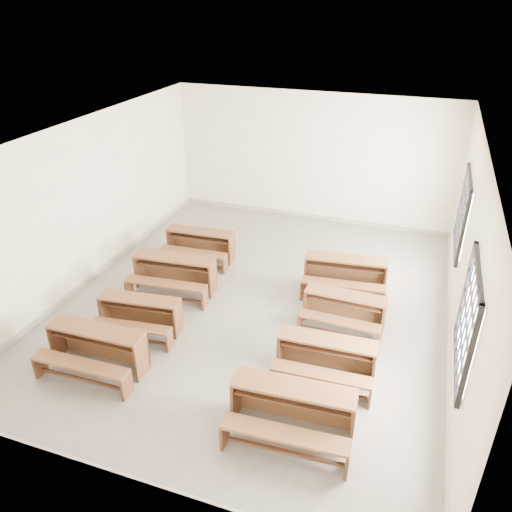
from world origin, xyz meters
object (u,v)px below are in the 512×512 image
(desk_set_6, at_px, (344,308))
(desk_set_3, at_px, (200,243))
(desk_set_1, at_px, (139,312))
(desk_set_2, at_px, (174,271))
(desk_set_0, at_px, (96,346))
(desk_set_4, at_px, (292,407))
(desk_set_5, at_px, (326,356))
(desk_set_7, at_px, (345,272))

(desk_set_6, bearing_deg, desk_set_3, 158.86)
(desk_set_1, bearing_deg, desk_set_2, 85.17)
(desk_set_0, relative_size, desk_set_2, 0.95)
(desk_set_0, bearing_deg, desk_set_4, -5.82)
(desk_set_0, bearing_deg, desk_set_6, 33.25)
(desk_set_4, xyz_separation_m, desk_set_5, (0.19, 1.23, -0.04))
(desk_set_2, xyz_separation_m, desk_set_6, (3.36, -0.10, -0.05))
(desk_set_0, relative_size, desk_set_7, 0.95)
(desk_set_7, bearing_deg, desk_set_2, -167.13)
(desk_set_1, xyz_separation_m, desk_set_5, (3.29, -0.10, 0.02))
(desk_set_1, xyz_separation_m, desk_set_7, (3.12, 2.46, 0.05))
(desk_set_1, xyz_separation_m, desk_set_4, (3.10, -1.33, 0.06))
(desk_set_3, relative_size, desk_set_5, 1.00)
(desk_set_2, height_order, desk_set_6, desk_set_2)
(desk_set_2, height_order, desk_set_7, desk_set_2)
(desk_set_4, bearing_deg, desk_set_7, 86.82)
(desk_set_1, xyz_separation_m, desk_set_6, (3.32, 1.29, -0.00))
(desk_set_5, bearing_deg, desk_set_4, -100.91)
(desk_set_1, relative_size, desk_set_3, 0.98)
(desk_set_4, distance_m, desk_set_5, 1.24)
(desk_set_1, height_order, desk_set_4, desk_set_4)
(desk_set_0, relative_size, desk_set_1, 1.06)
(desk_set_2, relative_size, desk_set_5, 1.09)
(desk_set_3, xyz_separation_m, desk_set_7, (3.24, -0.29, 0.03))
(desk_set_5, relative_size, desk_set_6, 1.06)
(desk_set_0, distance_m, desk_set_3, 3.81)
(desk_set_3, height_order, desk_set_7, desk_set_7)
(desk_set_0, distance_m, desk_set_4, 3.23)
(desk_set_6, bearing_deg, desk_set_1, -156.98)
(desk_set_4, bearing_deg, desk_set_1, 153.87)
(desk_set_4, bearing_deg, desk_set_6, 82.37)
(desk_set_0, bearing_deg, desk_set_1, 82.44)
(desk_set_3, bearing_deg, desk_set_5, -42.82)
(desk_set_5, xyz_separation_m, desk_set_7, (-0.17, 2.56, 0.02))
(desk_set_1, bearing_deg, desk_set_7, 31.60)
(desk_set_5, height_order, desk_set_7, desk_set_7)
(desk_set_3, distance_m, desk_set_7, 3.25)
(desk_set_5, bearing_deg, desk_set_2, 153.76)
(desk_set_6, bearing_deg, desk_set_2, -179.91)
(desk_set_1, height_order, desk_set_7, desk_set_7)
(desk_set_3, xyz_separation_m, desk_set_6, (3.44, -1.45, -0.02))
(desk_set_4, bearing_deg, desk_set_0, 172.45)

